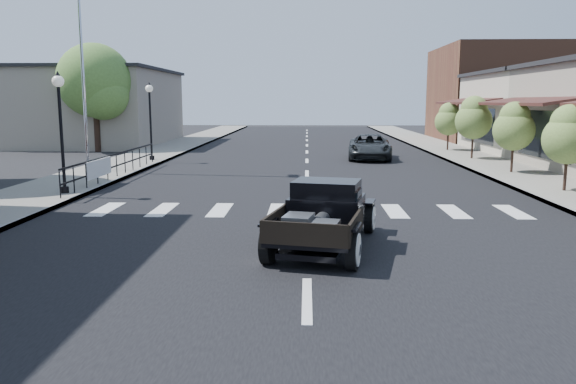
{
  "coord_description": "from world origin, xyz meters",
  "views": [
    {
      "loc": [
        -0.02,
        -11.14,
        3.0
      ],
      "look_at": [
        -0.43,
        1.15,
        1.0
      ],
      "focal_mm": 35.0,
      "sensor_mm": 36.0,
      "label": 1
    }
  ],
  "objects": [
    {
      "name": "ground",
      "position": [
        0.0,
        0.0,
        0.0
      ],
      "size": [
        120.0,
        120.0,
        0.0
      ],
      "primitive_type": "plane",
      "color": "black",
      "rests_on": "ground"
    },
    {
      "name": "road",
      "position": [
        0.0,
        15.0,
        0.01
      ],
      "size": [
        14.0,
        80.0,
        0.02
      ],
      "primitive_type": "cube",
      "color": "black",
      "rests_on": "ground"
    },
    {
      "name": "road_markings",
      "position": [
        0.0,
        10.0,
        0.0
      ],
      "size": [
        12.0,
        60.0,
        0.06
      ],
      "primitive_type": null,
      "color": "silver",
      "rests_on": "ground"
    },
    {
      "name": "sidewalk_left",
      "position": [
        -8.5,
        15.0,
        0.07
      ],
      "size": [
        3.0,
        80.0,
        0.15
      ],
      "primitive_type": "cube",
      "color": "gray",
      "rests_on": "ground"
    },
    {
      "name": "sidewalk_right",
      "position": [
        8.5,
        15.0,
        0.07
      ],
      "size": [
        3.0,
        80.0,
        0.15
      ],
      "primitive_type": "cube",
      "color": "gray",
      "rests_on": "ground"
    },
    {
      "name": "low_building_left",
      "position": [
        -15.0,
        28.0,
        2.5
      ],
      "size": [
        10.0,
        12.0,
        5.0
      ],
      "primitive_type": "cube",
      "color": "gray",
      "rests_on": "ground"
    },
    {
      "name": "storefront_far",
      "position": [
        15.0,
        22.0,
        2.25
      ],
      "size": [
        10.0,
        9.0,
        4.5
      ],
      "primitive_type": "cube",
      "color": "beige",
      "rests_on": "ground"
    },
    {
      "name": "far_building_right",
      "position": [
        15.5,
        32.0,
        3.5
      ],
      "size": [
        11.0,
        10.0,
        7.0
      ],
      "primitive_type": "cube",
      "color": "brown",
      "rests_on": "ground"
    },
    {
      "name": "railing",
      "position": [
        -7.3,
        10.0,
        0.65
      ],
      "size": [
        0.08,
        10.0,
        1.0
      ],
      "primitive_type": null,
      "color": "black",
      "rests_on": "sidewalk_left"
    },
    {
      "name": "banner",
      "position": [
        -7.22,
        8.0,
        0.45
      ],
      "size": [
        0.04,
        2.2,
        0.6
      ],
      "primitive_type": null,
      "color": "silver",
      "rests_on": "sidewalk_left"
    },
    {
      "name": "lamp_post_b",
      "position": [
        -7.6,
        6.0,
        2.02
      ],
      "size": [
        0.36,
        0.36,
        3.74
      ],
      "primitive_type": null,
      "color": "black",
      "rests_on": "sidewalk_left"
    },
    {
      "name": "lamp_post_c",
      "position": [
        -7.6,
        16.0,
        2.02
      ],
      "size": [
        0.36,
        0.36,
        3.74
      ],
      "primitive_type": null,
      "color": "black",
      "rests_on": "sidewalk_left"
    },
    {
      "name": "flagpole",
      "position": [
        -9.2,
        12.0,
        6.27
      ],
      "size": [
        0.12,
        0.12,
        12.25
      ],
      "primitive_type": "cylinder",
      "color": "silver",
      "rests_on": "sidewalk_left"
    },
    {
      "name": "big_tree_far",
      "position": [
        -12.5,
        22.0,
        3.18
      ],
      "size": [
        4.33,
        4.33,
        6.36
      ],
      "primitive_type": null,
      "color": "#4B7231",
      "rests_on": "ground"
    },
    {
      "name": "small_tree_b",
      "position": [
        8.3,
        7.02,
        1.47
      ],
      "size": [
        1.59,
        1.59,
        2.65
      ],
      "primitive_type": null,
      "color": "olive",
      "rests_on": "sidewalk_right"
    },
    {
      "name": "small_tree_c",
      "position": [
        8.3,
        11.77,
        1.51
      ],
      "size": [
        1.63,
        1.63,
        2.72
      ],
      "primitive_type": null,
      "color": "olive",
      "rests_on": "sidewalk_right"
    },
    {
      "name": "small_tree_d",
      "position": [
        8.3,
        17.32,
        1.65
      ],
      "size": [
        1.8,
        1.8,
        3.0
      ],
      "primitive_type": null,
      "color": "olive",
      "rests_on": "sidewalk_right"
    },
    {
      "name": "small_tree_e",
      "position": [
        8.3,
        22.26,
        1.48
      ],
      "size": [
        1.6,
        1.6,
        2.66
      ],
      "primitive_type": null,
      "color": "olive",
      "rests_on": "sidewalk_right"
    },
    {
      "name": "hotrod_pickup",
      "position": [
        0.36,
        0.12,
        0.71
      ],
      "size": [
        2.75,
        4.4,
        1.42
      ],
      "primitive_type": null,
      "rotation": [
        0.0,
        0.0,
        -0.22
      ],
      "color": "black",
      "rests_on": "ground"
    },
    {
      "name": "second_car",
      "position": [
        3.24,
        18.01,
        0.64
      ],
      "size": [
        2.52,
        4.77,
        1.28
      ],
      "primitive_type": "imported",
      "rotation": [
        0.0,
        0.0,
        -0.09
      ],
      "color": "black",
      "rests_on": "ground"
    }
  ]
}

